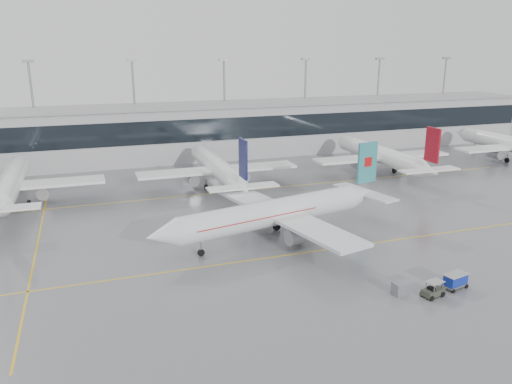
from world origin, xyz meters
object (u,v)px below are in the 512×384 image
object	(u,v)px
air_canada_jet	(280,212)
gse_unit	(400,289)
baggage_cart	(455,280)
baggage_tug	(433,291)

from	to	relation	value
air_canada_jet	gse_unit	xyz separation A→B (m)	(5.81, -19.48, -3.06)
baggage_cart	gse_unit	bearing A→B (deg)	161.40
baggage_tug	gse_unit	world-z (taller)	baggage_tug
gse_unit	baggage_tug	bearing A→B (deg)	-28.93
baggage_tug	baggage_cart	world-z (taller)	baggage_cart
air_canada_jet	baggage_tug	distance (m)	22.97
baggage_cart	gse_unit	world-z (taller)	baggage_cart
gse_unit	air_canada_jet	bearing A→B (deg)	103.58
air_canada_jet	baggage_cart	bearing A→B (deg)	108.54
baggage_tug	gse_unit	size ratio (longest dim) A/B	2.63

